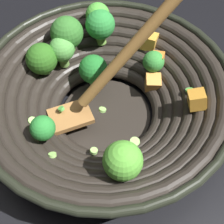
% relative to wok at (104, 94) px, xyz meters
% --- Properties ---
extents(ground_plane, '(4.00, 4.00, 0.00)m').
position_rel_wok_xyz_m(ground_plane, '(-0.00, -0.00, -0.06)').
color(ground_plane, black).
extents(wok, '(0.43, 0.46, 0.25)m').
position_rel_wok_xyz_m(wok, '(0.00, 0.00, 0.00)').
color(wok, black).
rests_on(wok, ground).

